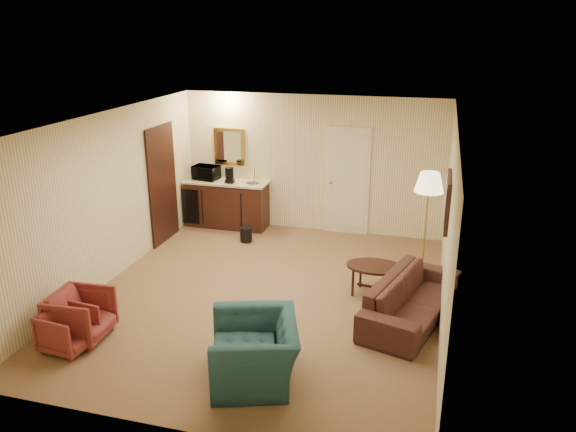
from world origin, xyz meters
name	(u,v)px	position (x,y,z in m)	size (l,w,h in m)	color
ground	(265,296)	(0.00, 0.00, 0.00)	(6.00, 6.00, 0.00)	#896346
room_walls	(273,170)	(-0.10, 0.77, 1.72)	(5.02, 6.01, 2.61)	#F6F0B9
wetbar_cabinet	(227,204)	(-1.65, 2.72, 0.46)	(1.64, 0.58, 0.92)	#361411
sofa	(413,292)	(2.12, -0.12, 0.40)	(2.04, 0.59, 0.80)	black
teal_armchair	(254,341)	(0.50, -1.98, 0.47)	(1.09, 0.71, 0.95)	#214D54
rose_chair_near	(68,328)	(-1.90, -2.00, 0.29)	(0.56, 0.53, 0.58)	maroon
rose_chair_far	(81,313)	(-1.90, -1.73, 0.35)	(0.68, 0.63, 0.70)	maroon
coffee_table	(374,280)	(1.54, 0.45, 0.24)	(0.84, 0.56, 0.48)	black
floor_lamp	(426,224)	(2.20, 1.40, 0.85)	(0.45, 0.45, 1.69)	#B88F3D
waste_bin	(246,235)	(-1.00, 2.00, 0.14)	(0.22, 0.22, 0.28)	black
microwave	(206,171)	(-2.07, 2.75, 1.09)	(0.49, 0.27, 0.34)	black
coffee_maker	(229,175)	(-1.53, 2.63, 1.07)	(0.16, 0.16, 0.30)	black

